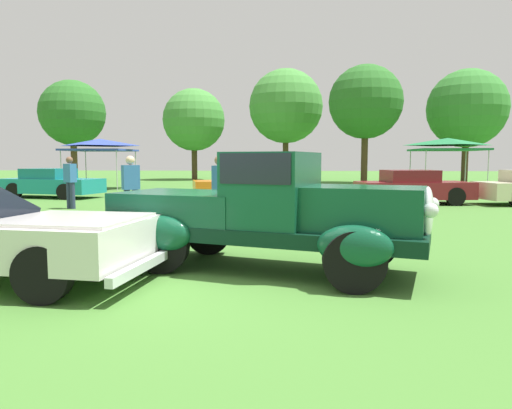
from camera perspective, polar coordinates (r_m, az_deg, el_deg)
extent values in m
plane|color=#42752D|center=(6.49, -5.68, -8.78)|extent=(120.00, 120.00, 0.00)
cube|color=black|center=(6.80, 1.03, -3.28)|extent=(4.74, 2.73, 0.20)
cube|color=#0F472D|center=(6.40, 12.43, -0.53)|extent=(1.92, 1.54, 0.60)
ellipsoid|color=silver|center=(6.33, 20.13, -0.99)|extent=(0.31, 0.54, 0.68)
cube|color=#0F472D|center=(6.69, 2.03, 1.91)|extent=(1.44, 1.63, 1.04)
cube|color=black|center=(6.68, 2.03, 4.49)|extent=(1.36, 1.64, 0.40)
cube|color=#0F472D|center=(7.30, -8.39, -0.36)|extent=(2.29, 1.93, 0.48)
ellipsoid|color=#0F472D|center=(7.15, 13.87, -3.01)|extent=(0.99, 0.62, 0.52)
ellipsoid|color=#0F472D|center=(5.74, 11.92, -5.04)|extent=(0.99, 0.62, 0.52)
ellipsoid|color=#0F472D|center=(7.97, -5.77, -2.01)|extent=(0.99, 0.62, 0.52)
ellipsoid|color=#0F472D|center=(6.73, -11.43, -3.48)|extent=(0.99, 0.62, 0.52)
sphere|color=silver|center=(6.76, 20.66, 0.07)|extent=(0.18, 0.18, 0.18)
sphere|color=silver|center=(5.88, 20.51, -0.69)|extent=(0.18, 0.18, 0.18)
cylinder|color=black|center=(7.18, 13.84, -4.43)|extent=(0.76, 0.24, 0.76)
cylinder|color=black|center=(5.78, 11.88, -6.79)|extent=(0.76, 0.24, 0.76)
cylinder|color=black|center=(7.99, -5.75, -3.29)|extent=(0.76, 0.24, 0.76)
cylinder|color=black|center=(6.76, -11.40, -4.99)|extent=(0.76, 0.24, 0.76)
cube|color=silver|center=(6.36, -21.41, -2.37)|extent=(1.79, 1.63, 0.20)
cube|color=black|center=(6.87, -27.98, -0.22)|extent=(0.21, 1.24, 0.82)
cube|color=silver|center=(6.00, -13.74, -7.34)|extent=(0.29, 1.65, 0.12)
cylinder|color=black|center=(7.03, -17.16, -5.14)|extent=(0.66, 0.20, 0.66)
cylinder|color=black|center=(5.74, -24.52, -7.76)|extent=(0.66, 0.20, 0.66)
cube|color=teal|center=(21.46, -23.56, 2.12)|extent=(4.38, 2.50, 0.60)
cube|color=#146A6E|center=(21.55, -23.95, 3.45)|extent=(2.08, 1.79, 0.44)
cylinder|color=black|center=(20.10, -22.23, 1.45)|extent=(0.64, 0.22, 0.64)
cylinder|color=black|center=(21.72, -27.36, 1.52)|extent=(0.64, 0.22, 0.64)
cube|color=orange|center=(17.95, -0.80, 2.00)|extent=(4.53, 2.75, 0.60)
cube|color=#BB5914|center=(17.90, -1.33, 3.59)|extent=(2.18, 1.89, 0.44)
cylinder|color=black|center=(17.49, 3.77, 1.31)|extent=(0.64, 0.22, 0.64)
cylinder|color=black|center=(17.01, -4.54, 1.18)|extent=(0.64, 0.22, 0.64)
cube|color=maroon|center=(17.75, 18.61, 1.67)|extent=(4.15, 2.24, 0.60)
cube|color=maroon|center=(17.66, 18.19, 3.29)|extent=(1.93, 1.68, 0.44)
cylinder|color=black|center=(17.56, 23.13, 0.89)|extent=(0.64, 0.22, 0.64)
cylinder|color=black|center=(16.61, 15.86, 0.89)|extent=(0.64, 0.22, 0.64)
cylinder|color=#283351|center=(16.30, -21.44, 1.02)|extent=(0.16, 0.16, 0.86)
cylinder|color=#283351|center=(16.47, -21.81, 1.05)|extent=(0.16, 0.16, 0.86)
cube|color=#336BB2|center=(16.35, -21.72, 3.58)|extent=(0.47, 0.42, 0.60)
sphere|color=brown|center=(16.35, -21.77, 5.05)|extent=(0.22, 0.22, 0.22)
cylinder|color=#9E998E|center=(10.72, -4.62, -0.77)|extent=(0.16, 0.16, 0.86)
cylinder|color=#9E998E|center=(10.91, -4.29, -0.66)|extent=(0.16, 0.16, 0.86)
cube|color=#336BB2|center=(10.76, -4.48, 3.16)|extent=(0.30, 0.43, 0.60)
sphere|color=#936B4C|center=(10.75, -4.50, 5.39)|extent=(0.22, 0.22, 0.22)
cylinder|color=#283351|center=(11.98, -15.39, -0.29)|extent=(0.16, 0.16, 0.86)
cylinder|color=#283351|center=(12.03, -14.48, -0.24)|extent=(0.16, 0.16, 0.86)
cube|color=#336BB2|center=(11.96, -15.02, 3.22)|extent=(0.46, 0.43, 0.60)
sphere|color=beige|center=(11.95, -15.07, 5.23)|extent=(0.22, 0.22, 0.22)
cylinder|color=#B7B7BC|center=(27.68, -14.43, 4.15)|extent=(0.05, 0.05, 2.05)
cylinder|color=#B7B7BC|center=(24.91, -16.59, 3.96)|extent=(0.05, 0.05, 2.05)
cylinder|color=#B7B7BC|center=(28.76, -20.00, 4.04)|extent=(0.05, 0.05, 2.05)
cylinder|color=#B7B7BC|center=(26.10, -22.65, 3.83)|extent=(0.05, 0.05, 2.05)
cube|color=#2D429E|center=(26.82, -18.49, 6.30)|extent=(3.27, 3.27, 0.10)
pyramid|color=#2D429E|center=(26.83, -18.52, 7.20)|extent=(3.20, 3.20, 0.38)
cylinder|color=#B7B7BC|center=(28.29, 24.14, 3.87)|extent=(0.05, 0.05, 2.05)
cylinder|color=#B7B7BC|center=(25.50, 26.42, 3.65)|extent=(0.05, 0.05, 2.05)
cylinder|color=#B7B7BC|center=(27.42, 18.25, 4.04)|extent=(0.05, 0.05, 2.05)
cylinder|color=#B7B7BC|center=(24.53, 19.93, 3.84)|extent=(0.05, 0.05, 2.05)
cube|color=#1E703D|center=(26.39, 22.27, 6.19)|extent=(3.32, 3.32, 0.10)
pyramid|color=#1E703D|center=(26.40, 22.30, 7.10)|extent=(3.25, 3.25, 0.38)
cylinder|color=#47331E|center=(35.68, -21.28, 5.46)|extent=(0.44, 0.44, 3.60)
sphere|color=#286623|center=(35.82, -21.45, 10.34)|extent=(4.55, 4.55, 4.55)
cylinder|color=#47331E|center=(37.54, -7.51, 5.59)|extent=(0.44, 0.44, 3.36)
sphere|color=#428938|center=(37.67, -7.57, 10.19)|extent=(4.86, 4.86, 4.86)
cylinder|color=#47331E|center=(36.69, 3.62, 6.22)|extent=(0.44, 0.44, 4.12)
sphere|color=#428938|center=(36.91, 3.66, 11.86)|extent=(5.68, 5.68, 5.68)
cylinder|color=#47331E|center=(32.66, 13.07, 6.15)|extent=(0.44, 0.44, 4.08)
sphere|color=#286623|center=(32.88, 13.20, 12.07)|extent=(4.92, 4.92, 4.92)
cylinder|color=#47331E|center=(35.53, 24.10, 5.36)|extent=(0.44, 0.44, 3.61)
sphere|color=#337A2D|center=(35.70, 24.31, 10.61)|extent=(5.33, 5.33, 5.33)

